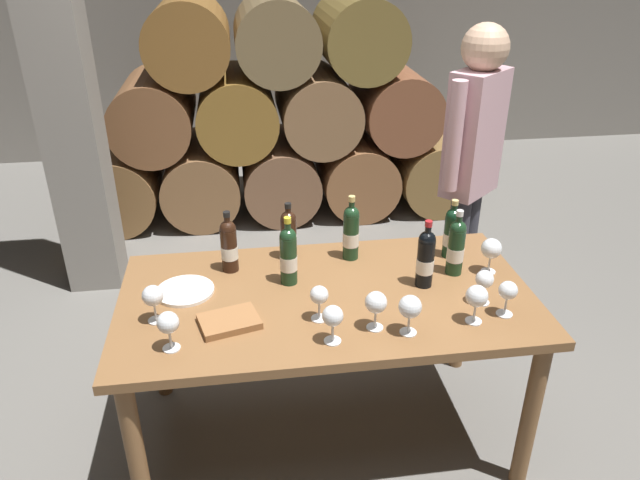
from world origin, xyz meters
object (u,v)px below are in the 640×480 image
at_px(wine_glass_2, 410,308).
at_px(wine_glass_7, 168,324).
at_px(wine_bottle_1, 426,258).
at_px(wine_glass_3, 153,297).
at_px(tasting_notebook, 229,321).
at_px(serving_plate, 185,291).
at_px(wine_glass_5, 319,296).
at_px(sommelier_presenting, 472,158).
at_px(wine_bottle_5, 456,247).
at_px(wine_glass_0, 477,297).
at_px(wine_glass_6, 491,249).
at_px(wine_glass_1, 508,292).
at_px(wine_glass_8, 376,303).
at_px(wine_bottle_2, 289,234).
at_px(wine_glass_9, 484,280).
at_px(wine_bottle_3, 351,232).
at_px(wine_bottle_6, 452,232).
at_px(wine_bottle_0, 229,245).
at_px(wine_glass_4, 333,317).
at_px(wine_bottle_4, 288,255).
at_px(dining_table, 327,313).

bearing_deg(wine_glass_2, wine_glass_7, 178.21).
bearing_deg(wine_bottle_1, wine_glass_3, -174.17).
relative_size(tasting_notebook, serving_plate, 0.92).
relative_size(wine_glass_5, sommelier_presenting, 0.09).
bearing_deg(serving_plate, wine_glass_2, -25.77).
relative_size(wine_bottle_5, wine_glass_0, 1.88).
bearing_deg(wine_glass_0, wine_glass_6, 60.13).
bearing_deg(wine_glass_1, wine_glass_6, 78.59).
relative_size(wine_glass_3, wine_glass_8, 0.98).
bearing_deg(wine_bottle_2, wine_glass_7, -128.22).
xyz_separation_m(wine_bottle_2, wine_glass_9, (0.73, -0.48, -0.01)).
height_order(wine_bottle_3, wine_glass_2, wine_bottle_3).
bearing_deg(wine_glass_8, wine_bottle_5, 39.47).
bearing_deg(wine_glass_8, wine_glass_2, -22.29).
height_order(wine_bottle_3, wine_bottle_5, wine_bottle_3).
height_order(wine_bottle_6, wine_glass_0, wine_bottle_6).
relative_size(wine_bottle_0, wine_bottle_1, 0.94).
bearing_deg(wine_glass_0, sommelier_presenting, 71.19).
bearing_deg(wine_glass_7, wine_glass_4, -3.93).
height_order(wine_bottle_0, sommelier_presenting, sommelier_presenting).
bearing_deg(wine_bottle_2, wine_glass_6, -16.63).
distance_m(wine_bottle_0, wine_glass_9, 1.08).
xyz_separation_m(wine_bottle_4, wine_glass_3, (-0.53, -0.21, -0.02)).
bearing_deg(wine_bottle_1, wine_glass_6, 11.35).
distance_m(wine_bottle_4, wine_glass_7, 0.61).
bearing_deg(wine_bottle_6, wine_glass_7, -156.59).
bearing_deg(wine_glass_8, wine_glass_0, -1.94).
height_order(wine_glass_3, serving_plate, wine_glass_3).
bearing_deg(wine_bottle_4, wine_bottle_1, -10.22).
bearing_deg(wine_glass_3, wine_glass_2, -12.74).
xyz_separation_m(wine_glass_4, wine_glass_9, (0.64, 0.17, -0.00)).
xyz_separation_m(wine_bottle_0, wine_bottle_3, (0.54, 0.04, 0.01)).
height_order(wine_bottle_0, wine_glass_2, wine_bottle_0).
bearing_deg(wine_bottle_6, wine_glass_0, -99.00).
bearing_deg(sommelier_presenting, wine_bottle_1, -122.10).
xyz_separation_m(wine_glass_1, wine_glass_4, (-0.69, -0.08, 0.00)).
bearing_deg(wine_bottle_1, wine_bottle_4, 169.78).
bearing_deg(wine_glass_2, tasting_notebook, 167.32).
relative_size(dining_table, wine_bottle_4, 5.57).
relative_size(wine_glass_2, sommelier_presenting, 0.09).
bearing_deg(dining_table, wine_glass_6, 6.25).
xyz_separation_m(wine_bottle_1, wine_glass_0, (0.11, -0.29, -0.02)).
relative_size(dining_table, wine_glass_8, 10.81).
height_order(wine_glass_3, tasting_notebook, wine_glass_3).
bearing_deg(dining_table, wine_bottle_4, 140.83).
xyz_separation_m(wine_bottle_5, sommelier_presenting, (0.30, 0.65, 0.15)).
bearing_deg(wine_bottle_3, wine_glass_2, -80.06).
distance_m(wine_bottle_6, wine_glass_6, 0.21).
height_order(wine_bottle_6, wine_glass_5, wine_bottle_6).
xyz_separation_m(wine_bottle_5, wine_glass_5, (-0.63, -0.27, -0.03)).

